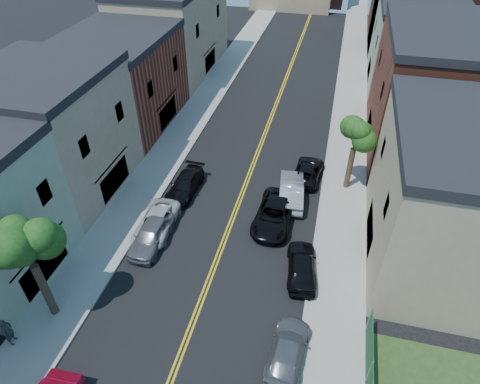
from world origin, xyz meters
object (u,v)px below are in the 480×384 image
Objects in this scene: black_car_right at (302,266)px; white_pickup at (156,223)px; black_car_left at (185,185)px; black_suv_lane at (274,214)px; grey_car_right at (288,351)px; pedestrian_left at (8,331)px; silver_car_right at (291,190)px; dark_car_right_far at (308,171)px; grey_car_left at (151,235)px.

white_pickup is at bearing -16.42° from black_car_right.
black_car_left is 11.68m from black_car_right.
black_car_right is at bearing -57.40° from black_suv_lane.
white_pickup is 1.10× the size of grey_car_right.
black_car_right is 16.78m from pedestrian_left.
silver_car_right is 2.71× the size of pedestrian_left.
black_car_right is (9.91, -6.18, 0.07)m from black_car_left.
white_pickup is at bearing -37.23° from pedestrian_left.
black_suv_lane is at bearing 17.44° from white_pickup.
silver_car_right reaches higher than black_car_right.
grey_car_right is at bearing -73.52° from black_suv_lane.
grey_car_right is at bearing -94.61° from pedestrian_left.
silver_car_right is at bearing 31.32° from white_pickup.
white_pickup reaches higher than dark_car_right_far.
black_car_left is 1.06× the size of grey_car_right.
black_car_right is at bearing -0.04° from grey_car_left.
silver_car_right is at bearing -54.11° from pedestrian_left.
grey_car_right is 2.38× the size of pedestrian_left.
grey_car_right is 5.81m from black_car_right.
white_pickup is at bearing 26.48° from silver_car_right.
black_car_right is 7.47m from silver_car_right.
black_car_left is 2.52× the size of pedestrian_left.
black_car_left is at bearing 30.43° from dark_car_right_far.
black_car_right is 0.96× the size of dark_car_right_far.
black_car_left is 15.56m from grey_car_right.
black_suv_lane is (7.89, 2.80, 0.09)m from white_pickup.
dark_car_right_far is (-0.77, 10.35, -0.11)m from black_car_right.
black_car_right is 0.80× the size of black_suv_lane.
silver_car_right reaches higher than grey_car_left.
grey_car_right is 0.80× the size of black_suv_lane.
grey_car_left is at bearing 32.55° from silver_car_right.
silver_car_right is at bearing 40.93° from grey_car_left.
silver_car_right is 20.29m from pedestrian_left.
grey_car_left reaches higher than white_pickup.
black_car_left is 0.93× the size of silver_car_right.
grey_car_left is 2.48× the size of pedestrian_left.
pedestrian_left is (-13.70, -18.84, 0.45)m from dark_car_right_far.
black_car_right is at bearing 96.23° from silver_car_right.
pedestrian_left reaches higher than grey_car_right.
grey_car_right is at bearing 82.01° from black_car_right.
grey_car_right is (10.21, -6.08, -0.15)m from grey_car_left.
grey_car_left is 10.21m from black_car_right.
grey_car_left is at bearing -9.48° from black_car_right.
grey_car_left is 1.01× the size of dark_car_right_far.
silver_car_right is at bearing 10.30° from black_car_left.
black_car_left reaches higher than grey_car_right.
silver_car_right is 3.22m from dark_car_right_far.
black_car_right is 5.01m from black_suv_lane.
silver_car_right is at bearing -78.25° from grey_car_right.
black_car_left is at bearing -46.09° from grey_car_right.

